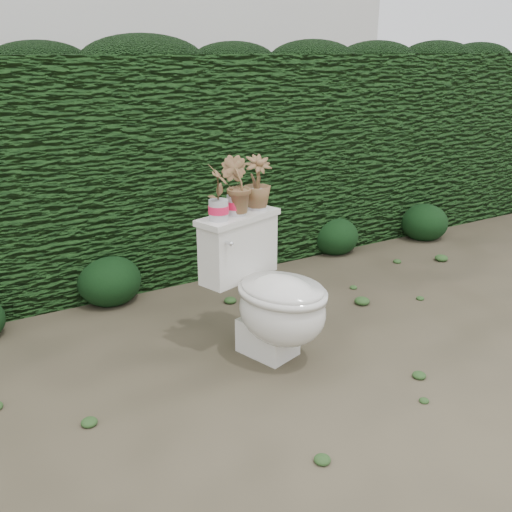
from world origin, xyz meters
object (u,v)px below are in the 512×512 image
toilet (271,296)px  potted_plant_center (236,188)px  potted_plant_left (218,194)px  potted_plant_right (257,184)px

toilet → potted_plant_center: 0.62m
toilet → potted_plant_left: 0.63m
toilet → potted_plant_left: (-0.21, 0.19, 0.56)m
toilet → potted_plant_right: (0.08, 0.27, 0.56)m
potted_plant_left → potted_plant_right: potted_plant_right is taller
potted_plant_right → toilet: bearing=-97.6°
toilet → potted_plant_left: potted_plant_left is taller
potted_plant_center → potted_plant_right: size_ratio=1.06×
toilet → potted_plant_center: size_ratio=2.57×
potted_plant_center → potted_plant_right: (0.16, 0.05, -0.01)m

